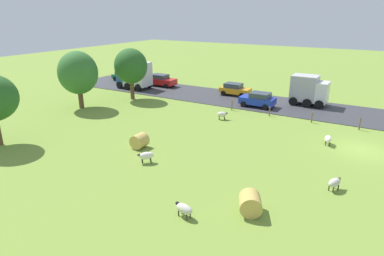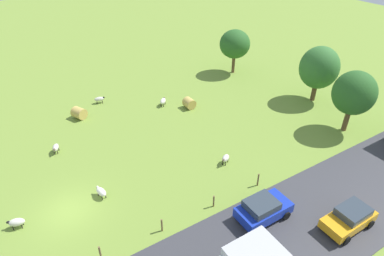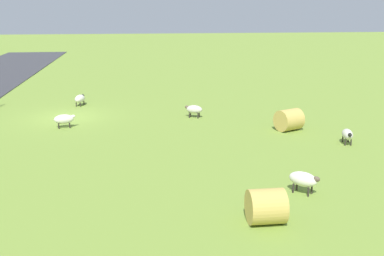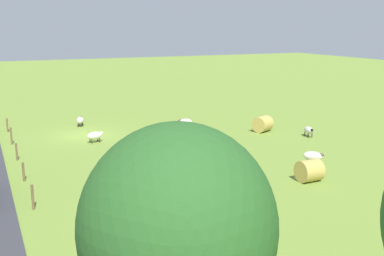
{
  "view_description": "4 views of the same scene",
  "coord_description": "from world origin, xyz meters",
  "px_view_note": "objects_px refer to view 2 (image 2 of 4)",
  "views": [
    {
      "loc": [
        -27.61,
        -0.75,
        10.28
      ],
      "look_at": [
        -6.77,
        11.48,
        1.85
      ],
      "focal_mm": 31.28,
      "sensor_mm": 36.0,
      "label": 1
    },
    {
      "loc": [
        19.03,
        -1.37,
        18.04
      ],
      "look_at": [
        -3.24,
        12.49,
        1.13
      ],
      "focal_mm": 31.02,
      "sensor_mm": 36.0,
      "label": 2
    },
    {
      "loc": [
        -4.55,
        28.83,
        6.88
      ],
      "look_at": [
        -6.73,
        9.0,
        1.52
      ],
      "focal_mm": 43.88,
      "sensor_mm": 36.0,
      "label": 3
    },
    {
      "loc": [
        6.87,
        34.08,
        7.99
      ],
      "look_at": [
        -4.91,
        8.34,
        1.77
      ],
      "focal_mm": 43.97,
      "sensor_mm": 36.0,
      "label": 4
    }
  ],
  "objects_px": {
    "sheep_4": "(163,101)",
    "car_1": "(349,218)",
    "sheep_5": "(56,148)",
    "tree_1": "(235,44)",
    "sheep_3": "(99,99)",
    "tree_3": "(354,93)",
    "car_0": "(263,209)",
    "sheep_2": "(101,192)",
    "sheep_1": "(16,222)",
    "hay_bale_0": "(79,113)",
    "sheep_0": "(225,158)",
    "tree_0": "(319,68)",
    "hay_bale_1": "(189,103)"
  },
  "relations": [
    {
      "from": "sheep_1",
      "to": "hay_bale_1",
      "type": "bearing_deg",
      "value": 113.35
    },
    {
      "from": "hay_bale_0",
      "to": "car_0",
      "type": "xyz_separation_m",
      "value": [
        20.47,
        6.97,
        0.31
      ]
    },
    {
      "from": "car_0",
      "to": "hay_bale_0",
      "type": "bearing_deg",
      "value": -161.21
    },
    {
      "from": "sheep_4",
      "to": "car_1",
      "type": "xyz_separation_m",
      "value": [
        21.92,
        2.69,
        0.31
      ]
    },
    {
      "from": "sheep_2",
      "to": "sheep_1",
      "type": "bearing_deg",
      "value": -91.79
    },
    {
      "from": "sheep_2",
      "to": "tree_3",
      "type": "distance_m",
      "value": 24.11
    },
    {
      "from": "sheep_0",
      "to": "tree_0",
      "type": "bearing_deg",
      "value": 104.62
    },
    {
      "from": "sheep_0",
      "to": "car_1",
      "type": "height_order",
      "value": "car_1"
    },
    {
      "from": "sheep_1",
      "to": "hay_bale_1",
      "type": "relative_size",
      "value": 1.04
    },
    {
      "from": "hay_bale_0",
      "to": "car_1",
      "type": "relative_size",
      "value": 0.33
    },
    {
      "from": "sheep_1",
      "to": "sheep_2",
      "type": "xyz_separation_m",
      "value": [
        0.18,
        5.86,
        0.01
      ]
    },
    {
      "from": "sheep_0",
      "to": "hay_bale_0",
      "type": "relative_size",
      "value": 0.86
    },
    {
      "from": "sheep_1",
      "to": "hay_bale_0",
      "type": "bearing_deg",
      "value": 147.66
    },
    {
      "from": "tree_1",
      "to": "sheep_3",
      "type": "bearing_deg",
      "value": -93.27
    },
    {
      "from": "hay_bale_1",
      "to": "car_1",
      "type": "height_order",
      "value": "car_1"
    },
    {
      "from": "hay_bale_0",
      "to": "hay_bale_1",
      "type": "height_order",
      "value": "hay_bale_0"
    },
    {
      "from": "hay_bale_1",
      "to": "tree_3",
      "type": "xyz_separation_m",
      "value": [
        11.94,
        10.72,
        3.49
      ]
    },
    {
      "from": "sheep_2",
      "to": "hay_bale_0",
      "type": "distance_m",
      "value": 12.61
    },
    {
      "from": "tree_1",
      "to": "car_1",
      "type": "distance_m",
      "value": 27.17
    },
    {
      "from": "sheep_3",
      "to": "tree_3",
      "type": "distance_m",
      "value": 26.44
    },
    {
      "from": "sheep_0",
      "to": "hay_bale_0",
      "type": "distance_m",
      "value": 16.51
    },
    {
      "from": "sheep_1",
      "to": "hay_bale_1",
      "type": "xyz_separation_m",
      "value": [
        -8.07,
        18.7,
        0.08
      ]
    },
    {
      "from": "sheep_2",
      "to": "hay_bale_1",
      "type": "xyz_separation_m",
      "value": [
        -8.26,
        12.84,
        0.08
      ]
    },
    {
      "from": "tree_0",
      "to": "car_1",
      "type": "distance_m",
      "value": 19.1
    },
    {
      "from": "tree_1",
      "to": "tree_0",
      "type": "bearing_deg",
      "value": 14.55
    },
    {
      "from": "sheep_0",
      "to": "hay_bale_0",
      "type": "xyz_separation_m",
      "value": [
        -14.19,
        -8.45,
        0.05
      ]
    },
    {
      "from": "sheep_2",
      "to": "tree_3",
      "type": "xyz_separation_m",
      "value": [
        3.69,
        23.56,
        3.57
      ]
    },
    {
      "from": "sheep_5",
      "to": "tree_1",
      "type": "height_order",
      "value": "tree_1"
    },
    {
      "from": "sheep_1",
      "to": "tree_1",
      "type": "xyz_separation_m",
      "value": [
        -13.35,
        28.88,
        3.42
      ]
    },
    {
      "from": "sheep_3",
      "to": "tree_1",
      "type": "bearing_deg",
      "value": 86.73
    },
    {
      "from": "tree_1",
      "to": "car_0",
      "type": "relative_size",
      "value": 1.5
    },
    {
      "from": "sheep_5",
      "to": "tree_3",
      "type": "relative_size",
      "value": 0.19
    },
    {
      "from": "sheep_0",
      "to": "sheep_1",
      "type": "xyz_separation_m",
      "value": [
        -1.9,
        -16.22,
        -0.06
      ]
    },
    {
      "from": "sheep_4",
      "to": "tree_3",
      "type": "distance_m",
      "value": 19.34
    },
    {
      "from": "sheep_1",
      "to": "car_0",
      "type": "xyz_separation_m",
      "value": [
        8.19,
        14.74,
        0.42
      ]
    },
    {
      "from": "hay_bale_1",
      "to": "tree_0",
      "type": "height_order",
      "value": "tree_0"
    },
    {
      "from": "sheep_5",
      "to": "hay_bale_1",
      "type": "height_order",
      "value": "hay_bale_1"
    },
    {
      "from": "sheep_4",
      "to": "car_0",
      "type": "height_order",
      "value": "car_0"
    },
    {
      "from": "sheep_3",
      "to": "sheep_2",
      "type": "bearing_deg",
      "value": -18.14
    },
    {
      "from": "hay_bale_0",
      "to": "sheep_4",
      "type": "bearing_deg",
      "value": 75.77
    },
    {
      "from": "sheep_2",
      "to": "tree_1",
      "type": "bearing_deg",
      "value": 120.45
    },
    {
      "from": "sheep_2",
      "to": "sheep_4",
      "type": "height_order",
      "value": "sheep_4"
    },
    {
      "from": "hay_bale_0",
      "to": "sheep_2",
      "type": "bearing_deg",
      "value": -8.72
    },
    {
      "from": "sheep_4",
      "to": "sheep_3",
      "type": "bearing_deg",
      "value": -126.4
    },
    {
      "from": "sheep_3",
      "to": "car_0",
      "type": "xyz_separation_m",
      "value": [
        22.58,
        4.1,
        0.41
      ]
    },
    {
      "from": "car_0",
      "to": "car_1",
      "type": "distance_m",
      "value": 5.75
    },
    {
      "from": "sheep_1",
      "to": "tree_1",
      "type": "height_order",
      "value": "tree_1"
    },
    {
      "from": "sheep_0",
      "to": "hay_bale_0",
      "type": "height_order",
      "value": "hay_bale_0"
    },
    {
      "from": "sheep_3",
      "to": "tree_1",
      "type": "xyz_separation_m",
      "value": [
        1.04,
        18.25,
        3.41
      ]
    },
    {
      "from": "tree_0",
      "to": "car_1",
      "type": "relative_size",
      "value": 1.63
    }
  ]
}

